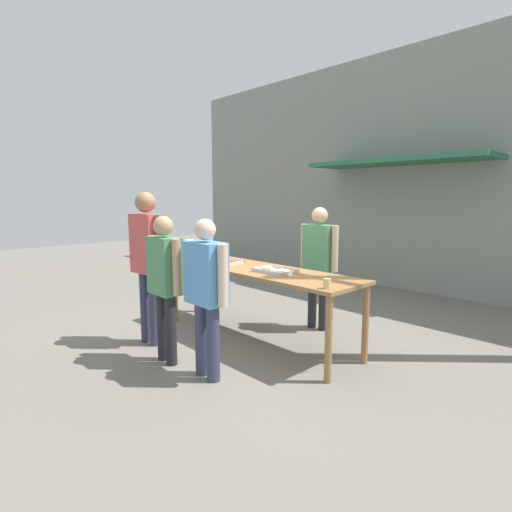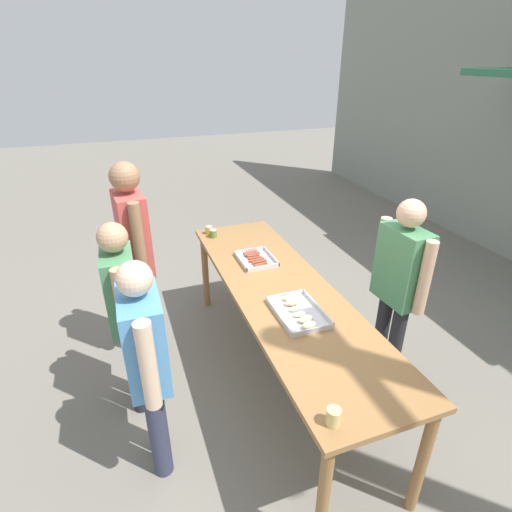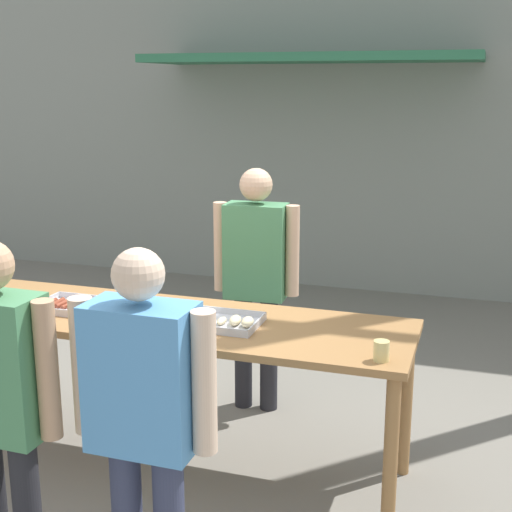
{
  "view_description": "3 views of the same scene",
  "coord_description": "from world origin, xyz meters",
  "px_view_note": "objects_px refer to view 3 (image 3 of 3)",
  "views": [
    {
      "loc": [
        3.51,
        -3.34,
        1.78
      ],
      "look_at": [
        0.0,
        0.0,
        1.06
      ],
      "focal_mm": 28.0,
      "sensor_mm": 36.0,
      "label": 1
    },
    {
      "loc": [
        2.47,
        -1.12,
        2.57
      ],
      "look_at": [
        -0.53,
        -0.03,
        0.96
      ],
      "focal_mm": 28.0,
      "sensor_mm": 36.0,
      "label": 2
    },
    {
      "loc": [
        1.68,
        -3.43,
        2.18
      ],
      "look_at": [
        0.29,
        0.88,
        1.07
      ],
      "focal_mm": 50.0,
      "sensor_mm": 36.0,
      "label": 3
    }
  ],
  "objects_px": {
    "person_server_behind_table": "(256,269)",
    "person_customer_with_cup": "(144,407)",
    "food_tray_sausages": "(72,306)",
    "food_tray_buns": "(217,321)",
    "beer_cup": "(381,351)"
  },
  "relations": [
    {
      "from": "person_server_behind_table",
      "to": "person_customer_with_cup",
      "type": "xyz_separation_m",
      "value": [
        0.17,
        -1.98,
        -0.05
      ]
    },
    {
      "from": "food_tray_sausages",
      "to": "person_server_behind_table",
      "type": "xyz_separation_m",
      "value": [
        0.82,
        0.91,
        0.06
      ]
    },
    {
      "from": "food_tray_buns",
      "to": "person_customer_with_cup",
      "type": "relative_size",
      "value": 0.3
    },
    {
      "from": "food_tray_buns",
      "to": "person_server_behind_table",
      "type": "distance_m",
      "value": 0.92
    },
    {
      "from": "food_tray_sausages",
      "to": "beer_cup",
      "type": "height_order",
      "value": "beer_cup"
    },
    {
      "from": "person_server_behind_table",
      "to": "food_tray_sausages",
      "type": "bearing_deg",
      "value": -134.92
    },
    {
      "from": "food_tray_sausages",
      "to": "person_server_behind_table",
      "type": "height_order",
      "value": "person_server_behind_table"
    },
    {
      "from": "food_tray_sausages",
      "to": "food_tray_buns",
      "type": "bearing_deg",
      "value": -0.05
    },
    {
      "from": "food_tray_sausages",
      "to": "person_customer_with_cup",
      "type": "bearing_deg",
      "value": -47.2
    },
    {
      "from": "food_tray_sausages",
      "to": "person_customer_with_cup",
      "type": "height_order",
      "value": "person_customer_with_cup"
    },
    {
      "from": "food_tray_buns",
      "to": "person_server_behind_table",
      "type": "height_order",
      "value": "person_server_behind_table"
    },
    {
      "from": "beer_cup",
      "to": "person_customer_with_cup",
      "type": "height_order",
      "value": "person_customer_with_cup"
    },
    {
      "from": "person_customer_with_cup",
      "to": "food_tray_buns",
      "type": "bearing_deg",
      "value": -83.93
    },
    {
      "from": "beer_cup",
      "to": "person_server_behind_table",
      "type": "height_order",
      "value": "person_server_behind_table"
    },
    {
      "from": "food_tray_sausages",
      "to": "food_tray_buns",
      "type": "xyz_separation_m",
      "value": [
        0.89,
        -0.0,
        0.01
      ]
    }
  ]
}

